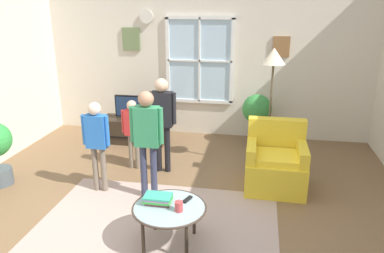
{
  "coord_description": "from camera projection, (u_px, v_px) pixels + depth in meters",
  "views": [
    {
      "loc": [
        0.94,
        -3.53,
        2.35
      ],
      "look_at": [
        0.18,
        0.7,
        0.91
      ],
      "focal_mm": 35.12,
      "sensor_mm": 36.0,
      "label": 1
    }
  ],
  "objects": [
    {
      "name": "person_black_shirt",
      "position": [
        162.0,
        115.0,
        5.21
      ],
      "size": [
        0.41,
        0.19,
        1.36
      ],
      "color": "black",
      "rests_on": "ground_plane"
    },
    {
      "name": "person_blue_shirt",
      "position": [
        97.0,
        137.0,
        4.68
      ],
      "size": [
        0.36,
        0.16,
        1.19
      ],
      "color": "#726656",
      "rests_on": "ground_plane"
    },
    {
      "name": "person_red_shirt",
      "position": [
        133.0,
        127.0,
        5.37
      ],
      "size": [
        0.31,
        0.14,
        1.03
      ],
      "color": "#726656",
      "rests_on": "ground_plane"
    },
    {
      "name": "tv_stand",
      "position": [
        134.0,
        130.0,
        6.56
      ],
      "size": [
        1.11,
        0.49,
        0.42
      ],
      "color": "#2D2319",
      "rests_on": "ground_plane"
    },
    {
      "name": "person_green_shirt",
      "position": [
        147.0,
        133.0,
        4.49
      ],
      "size": [
        0.41,
        0.19,
        1.37
      ],
      "color": "#333851",
      "rests_on": "ground_plane"
    },
    {
      "name": "floor_lamp",
      "position": [
        273.0,
        69.0,
        5.12
      ],
      "size": [
        0.32,
        0.32,
        1.76
      ],
      "color": "black",
      "rests_on": "ground_plane"
    },
    {
      "name": "ground_plane",
      "position": [
        165.0,
        223.0,
        4.21
      ],
      "size": [
        6.34,
        6.66,
        0.02
      ],
      "primitive_type": "cube",
      "color": "brown"
    },
    {
      "name": "back_wall",
      "position": [
        206.0,
        54.0,
        6.62
      ],
      "size": [
        5.74,
        0.17,
        2.92
      ],
      "color": "beige",
      "rests_on": "ground_plane"
    },
    {
      "name": "cup",
      "position": [
        179.0,
        206.0,
        3.62
      ],
      "size": [
        0.08,
        0.08,
        0.1
      ],
      "primitive_type": "cylinder",
      "color": "#BF3F3F",
      "rests_on": "coffee_table"
    },
    {
      "name": "armchair",
      "position": [
        275.0,
        164.0,
        4.91
      ],
      "size": [
        0.76,
        0.74,
        0.87
      ],
      "color": "yellow",
      "rests_on": "ground_plane"
    },
    {
      "name": "remote_near_books",
      "position": [
        187.0,
        199.0,
        3.82
      ],
      "size": [
        0.09,
        0.14,
        0.02
      ],
      "primitive_type": "cube",
      "rotation": [
        0.0,
        0.0,
        -0.38
      ],
      "color": "black",
      "rests_on": "coffee_table"
    },
    {
      "name": "potted_plant_by_window",
      "position": [
        257.0,
        112.0,
        6.3
      ],
      "size": [
        0.49,
        0.49,
        0.88
      ],
      "color": "#4C565B",
      "rests_on": "ground_plane"
    },
    {
      "name": "television",
      "position": [
        133.0,
        107.0,
        6.43
      ],
      "size": [
        0.62,
        0.08,
        0.41
      ],
      "color": "#4C4C4C",
      "rests_on": "tv_stand"
    },
    {
      "name": "book_stack",
      "position": [
        158.0,
        199.0,
        3.76
      ],
      "size": [
        0.27,
        0.18,
        0.09
      ],
      "color": "#814951",
      "rests_on": "coffee_table"
    },
    {
      "name": "coffee_table",
      "position": [
        169.0,
        209.0,
        3.71
      ],
      "size": [
        0.75,
        0.75,
        0.43
      ],
      "color": "#99B2B7",
      "rests_on": "ground_plane"
    },
    {
      "name": "area_rug",
      "position": [
        155.0,
        229.0,
        4.07
      ],
      "size": [
        2.63,
        2.05,
        0.01
      ],
      "primitive_type": "cube",
      "color": "tan",
      "rests_on": "ground_plane"
    }
  ]
}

